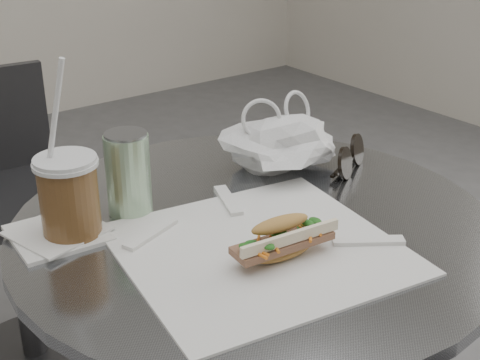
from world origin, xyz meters
TOP-DOWN VIEW (x-y plane):
  - cafe_table at (0.00, 0.20)m, footprint 0.76×0.76m
  - chair_far at (-0.12, 1.06)m, footprint 0.41×0.43m
  - sandwich_paper at (-0.05, 0.12)m, footprint 0.43×0.41m
  - banh_mi at (-0.04, 0.08)m, footprint 0.19×0.09m
  - iced_coffee at (-0.25, 0.32)m, footprint 0.09×0.09m
  - sunglasses at (0.26, 0.25)m, footprint 0.13×0.08m
  - plastic_bag at (0.16, 0.31)m, footprint 0.22×0.18m
  - napkin_stack at (-0.27, 0.34)m, footprint 0.15×0.15m
  - drink_can at (-0.14, 0.34)m, footprint 0.07×0.07m

SIDE VIEW (x-z plane):
  - chair_far at x=-0.12m, z-range -0.04..0.74m
  - cafe_table at x=0.00m, z-range 0.10..0.84m
  - sandwich_paper at x=-0.05m, z-range 0.74..0.74m
  - napkin_stack at x=-0.27m, z-range 0.74..0.75m
  - sunglasses at x=0.26m, z-range 0.73..0.79m
  - banh_mi at x=-0.04m, z-range 0.74..0.80m
  - plastic_bag at x=0.16m, z-range 0.74..0.84m
  - iced_coffee at x=-0.25m, z-range 0.67..0.94m
  - drink_can at x=-0.14m, z-range 0.74..0.87m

